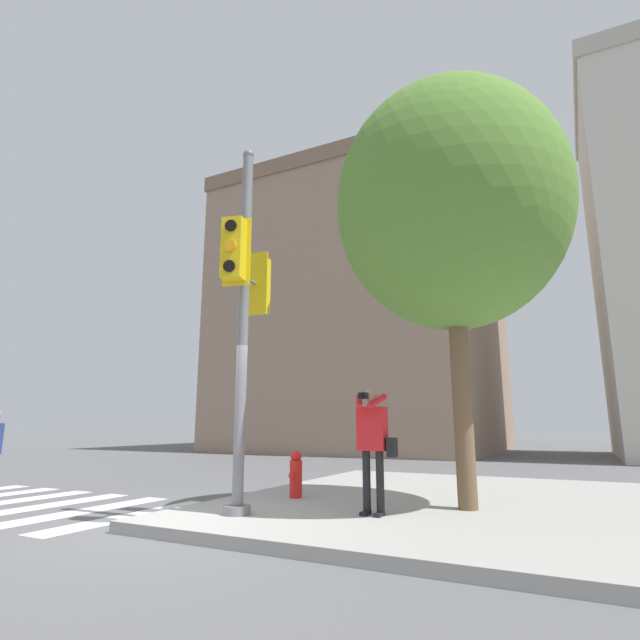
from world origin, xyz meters
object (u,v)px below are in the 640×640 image
object	(u,v)px
person_photographer	(373,438)
street_tree	(451,206)
fire_hydrant	(296,474)
traffic_signal_pole	(245,300)

from	to	relation	value
person_photographer	street_tree	world-z (taller)	street_tree
person_photographer	fire_hydrant	bearing A→B (deg)	152.45
person_photographer	traffic_signal_pole	bearing A→B (deg)	-154.29
fire_hydrant	traffic_signal_pole	bearing A→B (deg)	-86.95
person_photographer	fire_hydrant	xyz separation A→B (m)	(-1.78, 0.93, -0.65)
street_tree	fire_hydrant	world-z (taller)	street_tree
person_photographer	street_tree	distance (m)	4.00
traffic_signal_pole	fire_hydrant	world-z (taller)	traffic_signal_pole
street_tree	fire_hydrant	xyz separation A→B (m)	(-2.83, -0.13, -4.36)
street_tree	fire_hydrant	distance (m)	5.20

